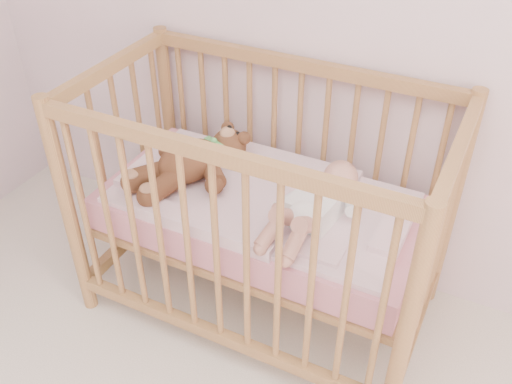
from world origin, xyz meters
The scene contains 5 objects.
crib centered at (-0.42, 1.60, 0.50)m, with size 1.36×0.76×1.00m, color #B38A4B, non-canonical shape.
mattress centered at (-0.42, 1.60, 0.49)m, with size 1.22×0.62×0.13m, color pink.
blanket centered at (-0.42, 1.60, 0.56)m, with size 1.10×0.58×0.06m, color #EFA4B8, non-canonical shape.
baby centered at (-0.19, 1.58, 0.64)m, with size 0.29×0.59×0.14m, color white, non-canonical shape.
teddy_bear centered at (-0.72, 1.58, 0.65)m, with size 0.40×0.57×0.16m, color brown, non-canonical shape.
Camera 1 is at (0.33, 0.04, 1.86)m, focal length 40.00 mm.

